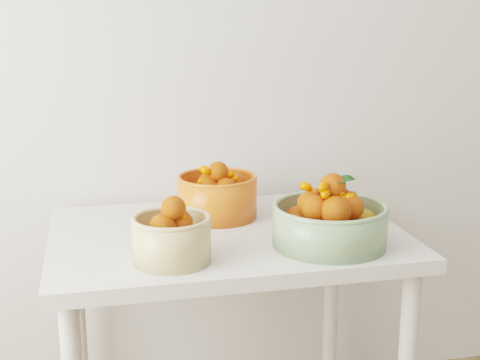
% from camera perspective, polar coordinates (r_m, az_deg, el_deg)
% --- Properties ---
extents(table, '(1.00, 0.70, 0.75)m').
position_cam_1_polar(table, '(1.96, -1.13, -7.05)').
color(table, silver).
rests_on(table, ground).
extents(bowl_cream, '(0.23, 0.23, 0.17)m').
position_cam_1_polar(bowl_cream, '(1.68, -5.85, -4.84)').
color(bowl_cream, tan).
rests_on(bowl_cream, table).
extents(bowl_green, '(0.37, 0.37, 0.20)m').
position_cam_1_polar(bowl_green, '(1.81, 7.65, -3.48)').
color(bowl_green, gray).
rests_on(bowl_green, table).
extents(bowl_orange, '(0.30, 0.30, 0.18)m').
position_cam_1_polar(bowl_orange, '(2.04, -1.98, -1.29)').
color(bowl_orange, '#E54E16').
rests_on(bowl_orange, table).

